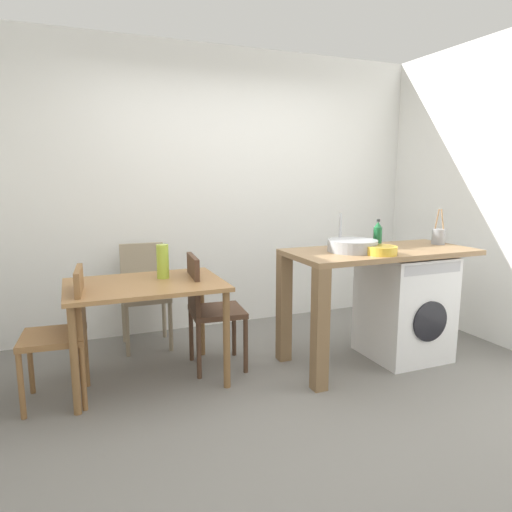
# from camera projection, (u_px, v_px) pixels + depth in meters

# --- Properties ---
(ground_plane) EXTENTS (5.46, 5.46, 0.00)m
(ground_plane) POSITION_uv_depth(u_px,v_px,m) (298.00, 396.00, 3.16)
(ground_plane) COLOR slate
(wall_back) EXTENTS (4.60, 0.10, 2.70)m
(wall_back) POSITION_uv_depth(u_px,v_px,m) (219.00, 191.00, 4.52)
(wall_back) COLOR white
(wall_back) RESTS_ON ground_plane
(dining_table) EXTENTS (1.10, 0.76, 0.74)m
(dining_table) POSITION_uv_depth(u_px,v_px,m) (146.00, 296.00, 3.29)
(dining_table) COLOR #9E7042
(dining_table) RESTS_ON ground_plane
(chair_person_seat) EXTENTS (0.43, 0.43, 0.90)m
(chair_person_seat) POSITION_uv_depth(u_px,v_px,m) (65.00, 328.00, 3.02)
(chair_person_seat) COLOR olive
(chair_person_seat) RESTS_ON ground_plane
(chair_opposite) EXTENTS (0.43, 0.43, 0.90)m
(chair_opposite) POSITION_uv_depth(u_px,v_px,m) (208.00, 305.00, 3.55)
(chair_opposite) COLOR #4C3323
(chair_opposite) RESTS_ON ground_plane
(chair_spare_by_wall) EXTENTS (0.41, 0.41, 0.90)m
(chair_spare_by_wall) POSITION_uv_depth(u_px,v_px,m) (144.00, 289.00, 4.06)
(chair_spare_by_wall) COLOR gray
(chair_spare_by_wall) RESTS_ON ground_plane
(kitchen_counter) EXTENTS (1.50, 0.68, 0.92)m
(kitchen_counter) POSITION_uv_depth(u_px,v_px,m) (357.00, 271.00, 3.57)
(kitchen_counter) COLOR olive
(kitchen_counter) RESTS_ON ground_plane
(washing_machine) EXTENTS (0.60, 0.61, 0.86)m
(washing_machine) POSITION_uv_depth(u_px,v_px,m) (404.00, 306.00, 3.80)
(washing_machine) COLOR white
(washing_machine) RESTS_ON ground_plane
(sink_basin) EXTENTS (0.38, 0.38, 0.09)m
(sink_basin) POSITION_uv_depth(u_px,v_px,m) (353.00, 246.00, 3.52)
(sink_basin) COLOR #9EA0A5
(sink_basin) RESTS_ON kitchen_counter
(tap) EXTENTS (0.02, 0.02, 0.28)m
(tap) POSITION_uv_depth(u_px,v_px,m) (340.00, 231.00, 3.66)
(tap) COLOR #B2B2B7
(tap) RESTS_ON kitchen_counter
(bottle_tall_green) EXTENTS (0.07, 0.07, 0.23)m
(bottle_tall_green) POSITION_uv_depth(u_px,v_px,m) (378.00, 235.00, 3.67)
(bottle_tall_green) COLOR #19592D
(bottle_tall_green) RESTS_ON kitchen_counter
(mixing_bowl) EXTENTS (0.23, 0.23, 0.06)m
(mixing_bowl) POSITION_uv_depth(u_px,v_px,m) (381.00, 250.00, 3.38)
(mixing_bowl) COLOR gold
(mixing_bowl) RESTS_ON kitchen_counter
(utensil_crock) EXTENTS (0.11, 0.11, 0.30)m
(utensil_crock) POSITION_uv_depth(u_px,v_px,m) (438.00, 236.00, 3.89)
(utensil_crock) COLOR gray
(utensil_crock) RESTS_ON kitchen_counter
(vase) EXTENTS (0.09, 0.09, 0.25)m
(vase) POSITION_uv_depth(u_px,v_px,m) (163.00, 261.00, 3.40)
(vase) COLOR #A8C63D
(vase) RESTS_ON dining_table
(scissors) EXTENTS (0.15, 0.06, 0.01)m
(scissors) POSITION_uv_depth(u_px,v_px,m) (383.00, 251.00, 3.51)
(scissors) COLOR #B2B2B7
(scissors) RESTS_ON kitchen_counter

